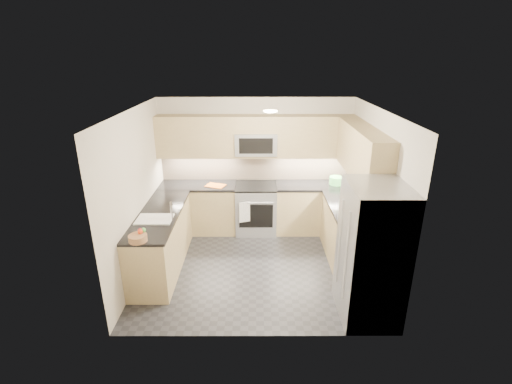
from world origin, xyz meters
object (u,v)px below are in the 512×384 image
(refrigerator, at_px, (372,253))
(utensil_bowl, at_px, (336,181))
(microwave, at_px, (256,143))
(gas_range, at_px, (256,209))
(cutting_board, at_px, (215,186))
(fruit_basket, at_px, (138,238))

(refrigerator, distance_m, utensil_bowl, 2.46)
(microwave, relative_size, utensil_bowl, 2.97)
(gas_range, distance_m, cutting_board, 0.90)
(utensil_bowl, relative_size, fruit_basket, 1.06)
(utensil_bowl, relative_size, cutting_board, 0.74)
(microwave, bearing_deg, fruit_basket, -123.83)
(cutting_board, bearing_deg, fruit_basket, -110.52)
(refrigerator, relative_size, utensil_bowl, 7.04)
(microwave, bearing_deg, utensil_bowl, -3.62)
(gas_range, bearing_deg, microwave, 90.00)
(gas_range, height_order, cutting_board, cutting_board)
(gas_range, height_order, microwave, microwave)
(gas_range, height_order, utensil_bowl, utensil_bowl)
(gas_range, bearing_deg, cutting_board, -176.09)
(gas_range, height_order, refrigerator, refrigerator)
(cutting_board, height_order, fruit_basket, fruit_basket)
(fruit_basket, bearing_deg, microwave, 56.17)
(gas_range, xyz_separation_m, cutting_board, (-0.75, -0.05, 0.49))
(gas_range, relative_size, microwave, 1.20)
(refrigerator, bearing_deg, gas_range, 120.88)
(utensil_bowl, bearing_deg, refrigerator, -91.12)
(gas_range, bearing_deg, fruit_basket, -125.32)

